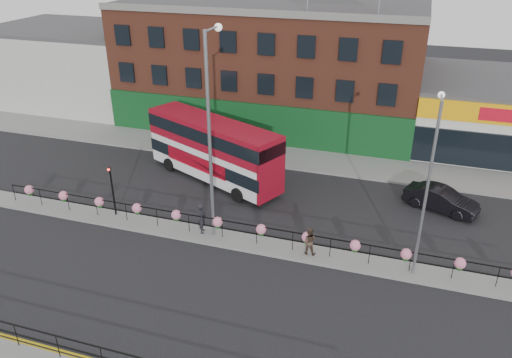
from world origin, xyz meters
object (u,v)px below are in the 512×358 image
(double_decker_bus, at_px, (213,145))
(lamp_column_west, at_px, (211,120))
(pedestrian_b, at_px, (309,241))
(lamp_column_east, at_px, (429,175))
(pedestrian_a, at_px, (202,218))
(car, at_px, (441,199))

(double_decker_bus, bearing_deg, lamp_column_west, -67.59)
(pedestrian_b, height_order, lamp_column_east, lamp_column_east)
(double_decker_bus, height_order, lamp_column_west, lamp_column_west)
(pedestrian_b, bearing_deg, pedestrian_a, -4.37)
(car, height_order, pedestrian_a, pedestrian_a)
(pedestrian_b, distance_m, lamp_column_west, 8.02)
(double_decker_bus, relative_size, pedestrian_a, 5.97)
(car, distance_m, lamp_column_east, 8.60)
(pedestrian_a, height_order, pedestrian_b, pedestrian_a)
(double_decker_bus, bearing_deg, pedestrian_a, -73.61)
(pedestrian_a, xyz_separation_m, lamp_column_west, (0.69, 0.24, 5.75))
(pedestrian_a, height_order, lamp_column_west, lamp_column_west)
(pedestrian_b, distance_m, lamp_column_east, 6.96)
(car, relative_size, lamp_column_east, 0.52)
(lamp_column_west, distance_m, lamp_column_east, 10.86)
(pedestrian_a, bearing_deg, lamp_column_west, -89.52)
(double_decker_bus, height_order, pedestrian_b, double_decker_bus)
(pedestrian_a, relative_size, pedestrian_b, 1.15)
(car, xyz_separation_m, pedestrian_a, (-12.79, -7.03, 0.32))
(double_decker_bus, relative_size, lamp_column_west, 0.95)
(car, relative_size, pedestrian_b, 3.00)
(double_decker_bus, xyz_separation_m, car, (14.75, 0.35, -1.89))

